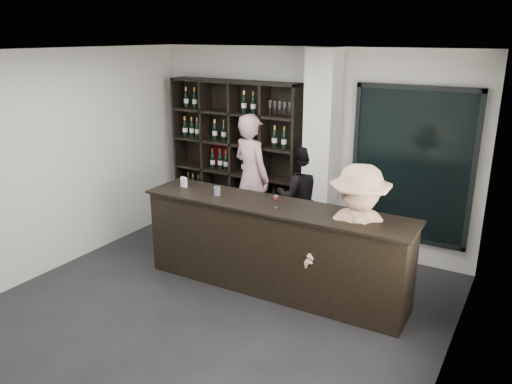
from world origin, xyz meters
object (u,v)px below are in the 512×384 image
Objects in this scene: wine_shelf at (235,158)px; taster_black at (303,197)px; tasting_counter at (273,247)px; taster_pink at (251,177)px; customer at (357,242)px.

wine_shelf is 1.35m from taster_black.
taster_pink is at bearing 129.21° from tasting_counter.
customer is at bearing -3.65° from tasting_counter.
wine_shelf reaches higher than tasting_counter.
tasting_counter is at bearing 150.40° from taster_pink.
tasting_counter is at bearing 154.62° from customer.
wine_shelf is at bearing -2.11° from taster_pink.
customer is at bearing 168.30° from taster_pink.
customer is (2.57, -1.52, -0.32)m from wine_shelf.
taster_black is at bearing -7.36° from wine_shelf.
customer reaches higher than taster_black.
wine_shelf is 1.23× the size of taster_pink.
tasting_counter is at bearing 77.57° from taster_black.
taster_pink is (-1.10, 1.30, 0.41)m from tasting_counter.
tasting_counter is 1.75m from taster_pink.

